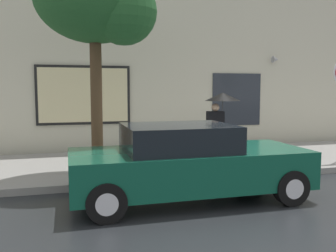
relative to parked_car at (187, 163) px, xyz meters
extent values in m
plane|color=black|center=(0.46, 0.07, -0.70)|extent=(60.00, 60.00, 0.00)
cube|color=gray|center=(0.46, 3.07, -0.62)|extent=(20.00, 4.00, 0.15)
cube|color=beige|center=(0.46, 5.57, 2.80)|extent=(20.00, 0.40, 7.00)
cube|color=black|center=(-1.60, 5.34, 1.18)|extent=(2.86, 0.06, 1.83)
cube|color=beige|center=(-1.60, 5.31, 1.18)|extent=(2.70, 0.03, 1.67)
cube|color=#262B33|center=(3.59, 5.35, 1.00)|extent=(1.80, 0.04, 1.80)
cone|color=#99999E|center=(4.99, 5.22, 2.40)|extent=(0.22, 0.24, 0.24)
cube|color=#0F4C38|center=(0.04, 0.00, -0.10)|extent=(4.35, 1.77, 0.68)
cube|color=black|center=(-0.17, 0.00, 0.48)|extent=(1.96, 1.56, 0.47)
cylinder|color=black|center=(1.67, 0.82, -0.38)|extent=(0.64, 0.22, 0.64)
cylinder|color=silver|center=(1.67, 0.82, -0.38)|extent=(0.35, 0.24, 0.35)
cylinder|color=black|center=(1.67, -0.82, -0.38)|extent=(0.64, 0.22, 0.64)
cylinder|color=silver|center=(1.67, -0.82, -0.38)|extent=(0.35, 0.24, 0.35)
cylinder|color=black|center=(-1.58, 0.82, -0.38)|extent=(0.64, 0.22, 0.64)
cylinder|color=silver|center=(-1.58, 0.82, -0.38)|extent=(0.35, 0.24, 0.35)
cylinder|color=black|center=(-1.58, -0.82, -0.38)|extent=(0.64, 0.22, 0.64)
cylinder|color=silver|center=(-1.58, -0.82, -0.38)|extent=(0.35, 0.24, 0.35)
cylinder|color=black|center=(1.61, 2.77, -0.16)|extent=(0.14, 0.14, 0.77)
cylinder|color=black|center=(1.82, 2.77, -0.16)|extent=(0.14, 0.14, 0.77)
cube|color=black|center=(1.72, 2.77, 0.50)|extent=(0.45, 0.22, 0.55)
sphere|color=tan|center=(1.72, 2.77, 0.88)|extent=(0.21, 0.21, 0.21)
cylinder|color=#4C4C51|center=(1.92, 2.77, 0.75)|extent=(0.02, 0.02, 0.90)
cone|color=black|center=(1.92, 2.77, 1.16)|extent=(0.95, 0.95, 0.22)
cylinder|color=#4C3823|center=(-1.49, 1.92, 1.03)|extent=(0.26, 0.26, 3.16)
sphere|color=#235628|center=(-0.91, 1.59, 3.00)|extent=(1.42, 1.42, 1.42)
camera|label=1|loc=(-2.13, -6.39, 1.36)|focal=39.39mm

